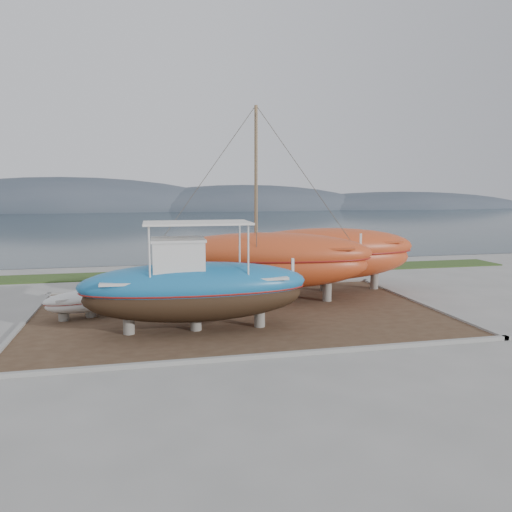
{
  "coord_description": "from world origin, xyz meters",
  "views": [
    {
      "loc": [
        -4.1,
        -17.8,
        5.62
      ],
      "look_at": [
        0.84,
        4.0,
        2.64
      ],
      "focal_mm": 35.0,
      "sensor_mm": 36.0,
      "label": 1
    }
  ],
  "objects": [
    {
      "name": "orange_bare_hull",
      "position": [
        5.59,
        7.85,
        1.75
      ],
      "size": [
        10.39,
        3.35,
        3.38
      ],
      "primitive_type": null,
      "rotation": [
        0.0,
        0.0,
        -0.03
      ],
      "color": "#B03E1B",
      "rests_on": "dirt_patch"
    },
    {
      "name": "sea",
      "position": [
        0.0,
        70.0,
        0.0
      ],
      "size": [
        260.0,
        100.0,
        0.04
      ],
      "primitive_type": null,
      "color": "#17282F",
      "rests_on": "ground"
    },
    {
      "name": "blue_caique",
      "position": [
        -2.16,
        1.58,
        2.22
      ],
      "size": [
        9.05,
        2.99,
        4.33
      ],
      "primitive_type": null,
      "rotation": [
        0.0,
        0.0,
        -0.02
      ],
      "color": "#1A6AA3",
      "rests_on": "dirt_patch"
    },
    {
      "name": "orange_sailboat",
      "position": [
        1.84,
        6.01,
        4.84
      ],
      "size": [
        10.97,
        5.16,
        9.56
      ],
      "primitive_type": null,
      "rotation": [
        0.0,
        0.0,
        -0.2
      ],
      "color": "#B03E1B",
      "rests_on": "dirt_patch"
    },
    {
      "name": "grass_strip",
      "position": [
        0.0,
        15.5,
        0.04
      ],
      "size": [
        44.0,
        3.0,
        0.08
      ],
      "primitive_type": "cube",
      "color": "#284219",
      "rests_on": "ground"
    },
    {
      "name": "dirt_patch",
      "position": [
        0.0,
        4.0,
        0.03
      ],
      "size": [
        18.0,
        12.0,
        0.06
      ],
      "primitive_type": "cube",
      "color": "#422D1E",
      "rests_on": "ground"
    },
    {
      "name": "mountain_ridge",
      "position": [
        0.0,
        125.0,
        0.0
      ],
      "size": [
        200.0,
        36.0,
        20.0
      ],
      "primitive_type": null,
      "color": "#333D49",
      "rests_on": "ground"
    },
    {
      "name": "curb_frame",
      "position": [
        0.0,
        4.0,
        0.07
      ],
      "size": [
        18.6,
        12.6,
        0.15
      ],
      "primitive_type": null,
      "color": "gray",
      "rests_on": "ground"
    },
    {
      "name": "white_dinghy",
      "position": [
        -6.48,
        4.74,
        0.65
      ],
      "size": [
        4.21,
        2.86,
        1.19
      ],
      "primitive_type": null,
      "rotation": [
        0.0,
        0.0,
        0.39
      ],
      "color": "silver",
      "rests_on": "dirt_patch"
    },
    {
      "name": "ground",
      "position": [
        0.0,
        0.0,
        0.0
      ],
      "size": [
        140.0,
        140.0,
        0.0
      ],
      "primitive_type": "plane",
      "color": "gray",
      "rests_on": "ground"
    }
  ]
}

